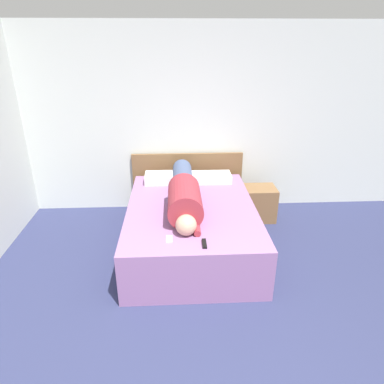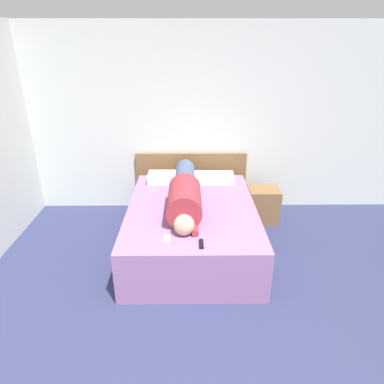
{
  "view_description": "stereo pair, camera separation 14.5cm",
  "coord_description": "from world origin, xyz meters",
  "views": [
    {
      "loc": [
        -0.36,
        -1.51,
        2.35
      ],
      "look_at": [
        -0.18,
        1.94,
        0.81
      ],
      "focal_mm": 32.0,
      "sensor_mm": 36.0,
      "label": 1
    },
    {
      "loc": [
        -0.22,
        -1.51,
        2.35
      ],
      "look_at": [
        -0.18,
        1.94,
        0.81
      ],
      "focal_mm": 32.0,
      "sensor_mm": 36.0,
      "label": 2
    }
  ],
  "objects": [
    {
      "name": "wall_back",
      "position": [
        0.0,
        3.29,
        1.3
      ],
      "size": [
        6.09,
        0.06,
        2.6
      ],
      "color": "silver",
      "rests_on": "ground_plane"
    },
    {
      "name": "person_lying",
      "position": [
        -0.27,
        2.1,
        0.72
      ],
      "size": [
        0.37,
        1.7,
        0.37
      ],
      "color": "tan",
      "rests_on": "bed"
    },
    {
      "name": "tv_remote",
      "position": [
        -0.1,
        1.26,
        0.58
      ],
      "size": [
        0.04,
        0.15,
        0.02
      ],
      "color": "black",
      "rests_on": "bed"
    },
    {
      "name": "pillow_near_headboard",
      "position": [
        -0.47,
        2.86,
        0.62
      ],
      "size": [
        0.61,
        0.29,
        0.12
      ],
      "color": "white",
      "rests_on": "bed"
    },
    {
      "name": "cell_phone",
      "position": [
        -0.44,
        1.36,
        0.57
      ],
      "size": [
        0.06,
        0.13,
        0.01
      ],
      "color": "#B2B7BC",
      "rests_on": "bed"
    },
    {
      "name": "bed",
      "position": [
        -0.18,
        2.09,
        0.28
      ],
      "size": [
        1.49,
        2.02,
        0.56
      ],
      "color": "#936699",
      "rests_on": "ground_plane"
    },
    {
      "name": "nightstand",
      "position": [
        0.82,
        2.79,
        0.24
      ],
      "size": [
        0.42,
        0.37,
        0.48
      ],
      "color": "brown",
      "rests_on": "ground_plane"
    },
    {
      "name": "pillow_second",
      "position": [
        0.11,
        2.86,
        0.62
      ],
      "size": [
        0.58,
        0.29,
        0.11
      ],
      "color": "white",
      "rests_on": "bed"
    },
    {
      "name": "headboard",
      "position": [
        -0.18,
        3.22,
        0.43
      ],
      "size": [
        1.61,
        0.04,
        0.85
      ],
      "color": "brown",
      "rests_on": "ground_plane"
    }
  ]
}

